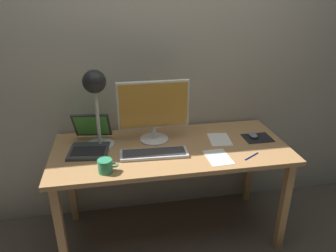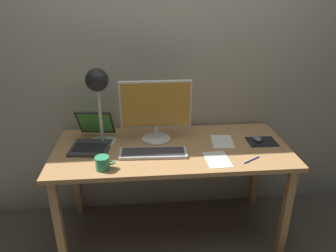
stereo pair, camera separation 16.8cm
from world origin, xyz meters
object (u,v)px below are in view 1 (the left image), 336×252
at_px(coffee_mug, 105,166).
at_px(pen, 251,156).
at_px(keyboard_main, 154,154).
at_px(desk_lamp, 95,92).
at_px(monitor, 154,109).
at_px(laptop, 90,139).
at_px(mouse, 253,135).

bearing_deg(coffee_mug, pen, 1.28).
height_order(keyboard_main, desk_lamp, desk_lamp).
height_order(monitor, desk_lamp, desk_lamp).
bearing_deg(monitor, desk_lamp, -177.16).
height_order(monitor, laptop, monitor).
distance_m(desk_lamp, mouse, 1.15).
bearing_deg(desk_lamp, monitor, 2.84).
xyz_separation_m(laptop, coffee_mug, (0.10, -0.35, -0.02)).
distance_m(mouse, pen, 0.30).
height_order(coffee_mug, pen, coffee_mug).
distance_m(monitor, mouse, 0.75).
relative_size(keyboard_main, mouse, 4.64).
height_order(mouse, coffee_mug, coffee_mug).
bearing_deg(coffee_mug, desk_lamp, 96.23).
distance_m(keyboard_main, laptop, 0.45).
bearing_deg(laptop, desk_lamp, 5.33).
bearing_deg(pen, mouse, 64.35).
bearing_deg(pen, keyboard_main, 167.92).
bearing_deg(keyboard_main, mouse, 10.38).
xyz_separation_m(monitor, laptop, (-0.44, -0.02, -0.18)).
bearing_deg(laptop, coffee_mug, -73.96).
distance_m(keyboard_main, mouse, 0.76).
xyz_separation_m(coffee_mug, pen, (0.92, 0.02, -0.04)).
bearing_deg(keyboard_main, pen, -12.08).
relative_size(monitor, mouse, 5.12).
relative_size(monitor, laptop, 1.28).
bearing_deg(monitor, coffee_mug, -132.50).
bearing_deg(laptop, keyboard_main, -25.41).
height_order(monitor, pen, monitor).
xyz_separation_m(laptop, pen, (1.02, -0.33, -0.06)).
bearing_deg(mouse, coffee_mug, -164.66).
bearing_deg(desk_lamp, pen, -18.98).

